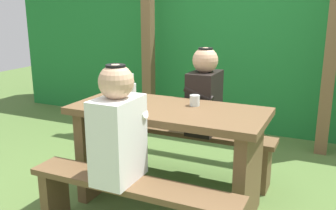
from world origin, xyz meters
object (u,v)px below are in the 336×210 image
at_px(picnic_table, 168,140).
at_px(drinking_glass, 195,100).
at_px(person_black_coat, 204,94).
at_px(bench_far, 194,143).
at_px(bottle_left, 132,92).
at_px(cell_phone, 134,100).
at_px(person_white_shirt, 118,128).
at_px(bench_near, 132,199).

xyz_separation_m(picnic_table, drinking_glass, (0.15, 0.13, 0.29)).
bearing_deg(person_black_coat, bench_far, 177.80).
distance_m(bench_far, drinking_glass, 0.66).
xyz_separation_m(drinking_glass, bottle_left, (-0.44, -0.15, 0.05)).
height_order(picnic_table, cell_phone, cell_phone).
relative_size(person_black_coat, cell_phone, 5.14).
bearing_deg(bench_far, person_white_shirt, -94.52).
bearing_deg(drinking_glass, person_white_shirt, -109.78).
bearing_deg(bench_near, cell_phone, 117.70).
distance_m(drinking_glass, bottle_left, 0.46).
height_order(bench_near, bottle_left, bottle_left).
distance_m(bench_far, person_white_shirt, 1.16).
relative_size(bench_near, person_white_shirt, 1.95).
xyz_separation_m(bench_far, person_black_coat, (0.09, -0.00, 0.45)).
height_order(person_black_coat, drinking_glass, person_black_coat).
bearing_deg(bench_near, bottle_left, 118.76).
distance_m(picnic_table, person_white_shirt, 0.59).
xyz_separation_m(bench_far, drinking_glass, (0.15, -0.41, 0.50)).
bearing_deg(cell_phone, person_black_coat, 66.13).
distance_m(person_black_coat, drinking_glass, 0.41).
bearing_deg(person_black_coat, drinking_glass, -80.50).
bearing_deg(bench_near, person_black_coat, 85.37).
relative_size(picnic_table, bench_far, 1.00).
height_order(picnic_table, person_black_coat, person_black_coat).
height_order(picnic_table, drinking_glass, drinking_glass).
distance_m(person_white_shirt, bottle_left, 0.56).
bearing_deg(bottle_left, picnic_table, 3.63).
xyz_separation_m(bench_near, person_black_coat, (0.09, 1.07, 0.45)).
height_order(person_white_shirt, drinking_glass, person_white_shirt).
bearing_deg(cell_phone, bench_far, 72.97).
xyz_separation_m(bench_far, cell_phone, (-0.32, -0.46, 0.46)).
height_order(bench_far, person_white_shirt, person_white_shirt).
height_order(bench_far, bottle_left, bottle_left).
distance_m(drinking_glass, cell_phone, 0.48).
bearing_deg(picnic_table, cell_phone, 167.27).
xyz_separation_m(person_white_shirt, person_black_coat, (0.17, 1.06, 0.00)).
height_order(picnic_table, bench_near, picnic_table).
height_order(bench_near, person_black_coat, person_black_coat).
xyz_separation_m(bench_near, bench_far, (0.00, 1.07, 0.00)).
relative_size(bench_far, cell_phone, 10.00).
bearing_deg(bench_near, bench_far, 90.00).
relative_size(person_white_shirt, drinking_glass, 9.19).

